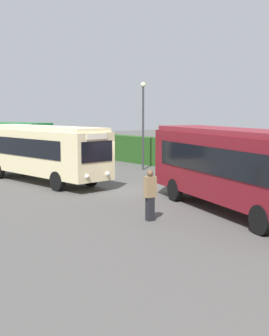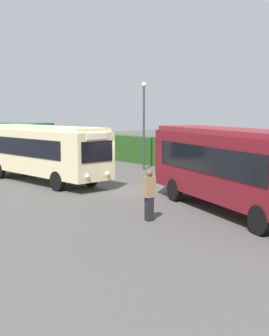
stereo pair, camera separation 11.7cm
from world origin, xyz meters
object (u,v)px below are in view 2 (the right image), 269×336
object	(u,v)px
lamppost	(144,116)
bus_maroon	(235,165)
person_center	(149,194)
bus_cream	(42,150)
bus_green	(3,138)

from	to	relation	value
lamppost	bus_maroon	bearing A→B (deg)	-23.84
person_center	lamppost	distance (m)	14.92
bus_cream	bus_maroon	world-z (taller)	bus_maroon
bus_maroon	person_center	world-z (taller)	bus_maroon
bus_cream	lamppost	world-z (taller)	lamppost
bus_green	bus_cream	xyz separation A→B (m)	(12.63, -2.77, 0.05)
person_center	lamppost	xyz separation A→B (m)	(-11.56, 9.05, 2.65)
bus_green	person_center	bearing A→B (deg)	-29.10
bus_green	lamppost	xyz separation A→B (m)	(11.87, 5.18, 1.88)
bus_maroon	person_center	distance (m)	3.74
bus_cream	bus_maroon	xyz separation A→B (m)	(11.87, 2.37, 0.08)
person_center	lamppost	world-z (taller)	lamppost
bus_green	bus_cream	size ratio (longest dim) A/B	0.97
bus_maroon	lamppost	world-z (taller)	lamppost
bus_green	bus_maroon	size ratio (longest dim) A/B	0.96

